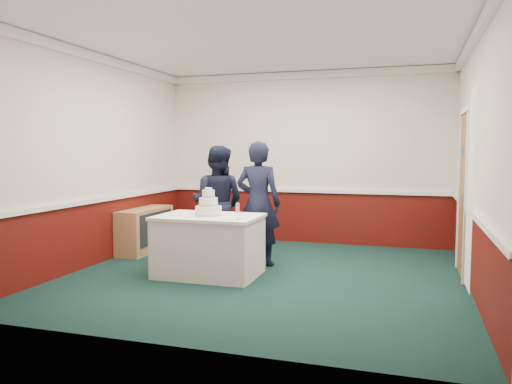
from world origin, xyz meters
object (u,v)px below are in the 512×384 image
(champagne_flute, at_px, (238,209))
(person_man, at_px, (217,203))
(cake_table, at_px, (209,245))
(cake_knife, at_px, (200,217))
(person_woman, at_px, (258,203))
(wedding_cake, at_px, (208,207))
(sideboard, at_px, (145,230))

(champagne_flute, bearing_deg, person_man, 121.64)
(cake_table, distance_m, cake_knife, 0.44)
(cake_knife, relative_size, person_woman, 0.12)
(cake_knife, bearing_deg, wedding_cake, 84.58)
(cake_table, xyz_separation_m, person_man, (-0.25, 0.94, 0.45))
(sideboard, bearing_deg, person_man, -7.98)
(wedding_cake, height_order, cake_knife, wedding_cake)
(sideboard, height_order, person_woman, person_woman)
(sideboard, bearing_deg, wedding_cake, -35.46)
(wedding_cake, height_order, champagne_flute, wedding_cake)
(cake_table, bearing_deg, person_woman, 60.79)
(wedding_cake, bearing_deg, cake_table, -90.00)
(champagne_flute, distance_m, person_woman, 1.06)
(cake_knife, distance_m, person_man, 1.16)
(cake_table, height_order, person_woman, person_woman)
(wedding_cake, xyz_separation_m, cake_knife, (-0.03, -0.20, -0.11))
(champagne_flute, xyz_separation_m, person_woman, (-0.06, 1.06, -0.05))
(person_man, bearing_deg, wedding_cake, 104.37)
(sideboard, bearing_deg, champagne_flute, -34.05)
(sideboard, xyz_separation_m, cake_table, (1.58, -1.13, 0.05))
(champagne_flute, bearing_deg, sideboard, 145.95)
(cake_knife, bearing_deg, person_woman, 67.67)
(cake_knife, distance_m, person_woman, 1.09)
(cake_knife, bearing_deg, person_man, 104.10)
(sideboard, bearing_deg, cake_knife, -40.53)
(sideboard, relative_size, cake_knife, 5.45)
(champagne_flute, bearing_deg, cake_knife, 171.42)
(sideboard, distance_m, champagne_flute, 2.58)
(cake_knife, height_order, champagne_flute, champagne_flute)
(cake_table, height_order, wedding_cake, wedding_cake)
(champagne_flute, bearing_deg, wedding_cake, 150.75)
(sideboard, relative_size, person_man, 0.71)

